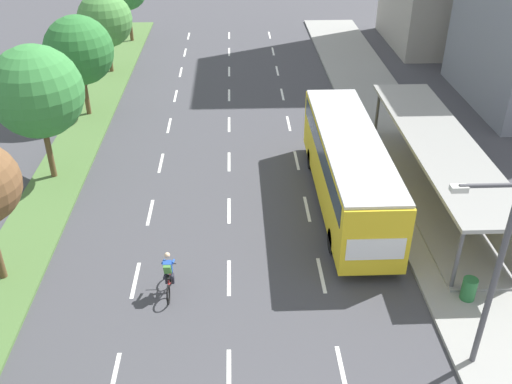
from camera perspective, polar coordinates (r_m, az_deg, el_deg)
name	(u,v)px	position (r m, az deg, el deg)	size (l,w,h in m)	color
median_strip	(73,152)	(31.64, -17.97, 3.89)	(2.60, 52.00, 0.12)	#4C7038
sidewalk_right	(400,145)	(31.71, 14.28, 4.58)	(4.50, 52.00, 0.15)	gray
lane_divider_left	(161,163)	(29.51, -9.55, 2.91)	(0.14, 48.28, 0.01)	white
lane_divider_center	(229,162)	(29.26, -2.73, 3.08)	(0.14, 48.28, 0.01)	white
lane_divider_right	(297,160)	(29.43, 4.11, 3.20)	(0.14, 48.28, 0.01)	white
bus_shelter	(442,163)	(26.50, 18.25, 2.79)	(2.90, 13.55, 2.86)	gray
bus	(348,164)	(25.02, 9.27, 2.83)	(2.54, 11.29, 3.37)	yellow
cyclist	(169,275)	(20.64, -8.78, -8.28)	(0.46, 1.82, 1.71)	black
median_tree_third	(37,92)	(27.66, -21.22, 9.38)	(4.22, 4.22, 6.46)	brown
median_tree_fourth	(79,51)	(34.71, -17.41, 13.44)	(3.94, 3.94, 5.84)	brown
median_tree_fifth	(105,20)	(41.93, -14.98, 16.40)	(3.75, 3.75, 5.53)	brown
streetlight	(492,266)	(17.16, 22.69, -6.87)	(1.91, 0.24, 6.50)	#4C4C51
trash_bin	(469,289)	(21.51, 20.65, -9.12)	(0.52, 0.52, 0.85)	#286B38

